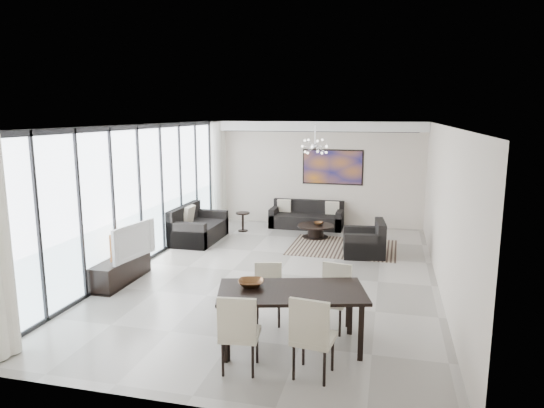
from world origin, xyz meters
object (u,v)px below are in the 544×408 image
(tv_console, at_px, (121,270))
(television, at_px, (129,241))
(coffee_table, at_px, (316,230))
(sofa_main, at_px, (307,219))
(dining_table, at_px, (292,296))

(tv_console, xyz_separation_m, television, (0.16, 0.07, 0.56))
(coffee_table, relative_size, tv_console, 0.62)
(coffee_table, distance_m, sofa_main, 1.14)
(sofa_main, xyz_separation_m, television, (-2.46, -5.16, 0.55))
(coffee_table, distance_m, dining_table, 5.97)
(sofa_main, bearing_deg, tv_console, -116.66)
(tv_console, relative_size, dining_table, 0.71)
(sofa_main, relative_size, television, 1.76)
(coffee_table, xyz_separation_m, sofa_main, (-0.41, 1.06, 0.06))
(television, height_order, dining_table, television)
(television, relative_size, dining_table, 0.53)
(tv_console, distance_m, dining_table, 4.04)
(coffee_table, xyz_separation_m, television, (-2.87, -4.09, 0.61))
(coffee_table, bearing_deg, television, -125.08)
(tv_console, bearing_deg, dining_table, -25.92)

